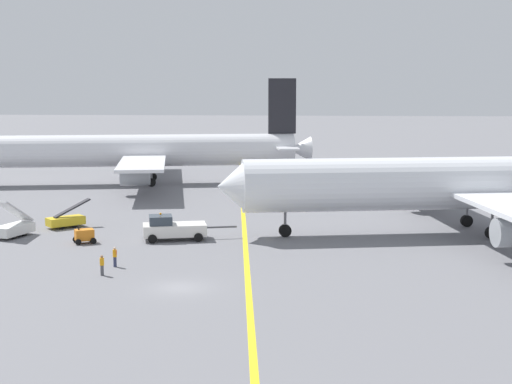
{
  "coord_description": "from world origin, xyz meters",
  "views": [
    {
      "loc": [
        9.96,
        -57.81,
        16.06
      ],
      "look_at": [
        4.22,
        24.98,
        4.0
      ],
      "focal_mm": 53.83,
      "sensor_mm": 36.0,
      "label": 1
    }
  ],
  "objects_px": {
    "gse_gpu_cart_small": "(84,235)",
    "gse_belt_loader_portside": "(66,220)",
    "airliner_being_pushed": "(455,184)",
    "airliner_at_gate_left": "(132,151)",
    "ground_crew_wing_walker_right": "(115,256)",
    "ground_crew_marshaller_foreground": "(102,265)",
    "pushback_tug": "(172,228)",
    "gse_stair_truck_yellow": "(14,227)"
  },
  "relations": [
    {
      "from": "gse_belt_loader_portside",
      "to": "gse_stair_truck_yellow",
      "type": "relative_size",
      "value": 0.92
    },
    {
      "from": "airliner_at_gate_left",
      "to": "ground_crew_wing_walker_right",
      "type": "bearing_deg",
      "value": -78.64
    },
    {
      "from": "gse_gpu_cart_small",
      "to": "ground_crew_wing_walker_right",
      "type": "relative_size",
      "value": 1.48
    },
    {
      "from": "airliner_being_pushed",
      "to": "gse_belt_loader_portside",
      "type": "distance_m",
      "value": 42.34
    },
    {
      "from": "pushback_tug",
      "to": "gse_stair_truck_yellow",
      "type": "height_order",
      "value": "gse_stair_truck_yellow"
    },
    {
      "from": "gse_belt_loader_portside",
      "to": "ground_crew_wing_walker_right",
      "type": "bearing_deg",
      "value": -60.33
    },
    {
      "from": "gse_stair_truck_yellow",
      "to": "ground_crew_marshaller_foreground",
      "type": "xyz_separation_m",
      "value": [
        13.37,
        -15.01,
        -0.12
      ]
    },
    {
      "from": "gse_belt_loader_portside",
      "to": "gse_gpu_cart_small",
      "type": "bearing_deg",
      "value": -60.93
    },
    {
      "from": "gse_belt_loader_portside",
      "to": "gse_stair_truck_yellow",
      "type": "height_order",
      "value": "gse_stair_truck_yellow"
    },
    {
      "from": "airliner_being_pushed",
      "to": "gse_stair_truck_yellow",
      "type": "height_order",
      "value": "airliner_being_pushed"
    },
    {
      "from": "airliner_at_gate_left",
      "to": "ground_crew_wing_walker_right",
      "type": "relative_size",
      "value": 32.53
    },
    {
      "from": "airliner_being_pushed",
      "to": "gse_gpu_cart_small",
      "type": "distance_m",
      "value": 38.75
    },
    {
      "from": "airliner_being_pushed",
      "to": "gse_gpu_cart_small",
      "type": "bearing_deg",
      "value": -168.46
    },
    {
      "from": "gse_belt_loader_portside",
      "to": "ground_crew_wing_walker_right",
      "type": "distance_m",
      "value": 20.0
    },
    {
      "from": "pushback_tug",
      "to": "ground_crew_wing_walker_right",
      "type": "distance_m",
      "value": 12.1
    },
    {
      "from": "pushback_tug",
      "to": "gse_belt_loader_portside",
      "type": "height_order",
      "value": "gse_belt_loader_portside"
    },
    {
      "from": "pushback_tug",
      "to": "gse_belt_loader_portside",
      "type": "xyz_separation_m",
      "value": [
        -12.87,
        5.65,
        -0.38
      ]
    },
    {
      "from": "pushback_tug",
      "to": "ground_crew_marshaller_foreground",
      "type": "relative_size",
      "value": 5.6
    },
    {
      "from": "gse_belt_loader_portside",
      "to": "ground_crew_marshaller_foreground",
      "type": "xyz_separation_m",
      "value": [
        9.58,
        -20.39,
        0.08
      ]
    },
    {
      "from": "pushback_tug",
      "to": "ground_crew_wing_walker_right",
      "type": "bearing_deg",
      "value": -104.23
    },
    {
      "from": "ground_crew_wing_walker_right",
      "to": "gse_gpu_cart_small",
      "type": "bearing_deg",
      "value": 120.16
    },
    {
      "from": "gse_gpu_cart_small",
      "to": "ground_crew_wing_walker_right",
      "type": "bearing_deg",
      "value": -59.84
    },
    {
      "from": "ground_crew_wing_walker_right",
      "to": "airliner_being_pushed",
      "type": "bearing_deg",
      "value": 28.07
    },
    {
      "from": "ground_crew_wing_walker_right",
      "to": "gse_stair_truck_yellow",
      "type": "bearing_deg",
      "value": 138.77
    },
    {
      "from": "airliner_at_gate_left",
      "to": "gse_belt_loader_portside",
      "type": "bearing_deg",
      "value": -88.62
    },
    {
      "from": "gse_gpu_cart_small",
      "to": "gse_belt_loader_portside",
      "type": "distance_m",
      "value": 9.04
    },
    {
      "from": "airliner_being_pushed",
      "to": "gse_stair_truck_yellow",
      "type": "relative_size",
      "value": 10.05
    },
    {
      "from": "airliner_at_gate_left",
      "to": "airliner_being_pushed",
      "type": "relative_size",
      "value": 1.15
    },
    {
      "from": "airliner_at_gate_left",
      "to": "ground_crew_marshaller_foreground",
      "type": "xyz_separation_m",
      "value": [
        10.45,
        -56.62,
        -4.26
      ]
    },
    {
      "from": "pushback_tug",
      "to": "gse_stair_truck_yellow",
      "type": "xyz_separation_m",
      "value": [
        -16.66,
        0.27,
        -0.18
      ]
    },
    {
      "from": "gse_gpu_cart_small",
      "to": "airliner_being_pushed",
      "type": "bearing_deg",
      "value": 11.54
    },
    {
      "from": "gse_gpu_cart_small",
      "to": "ground_crew_marshaller_foreground",
      "type": "xyz_separation_m",
      "value": [
        5.19,
        -12.49,
        0.11
      ]
    },
    {
      "from": "airliner_at_gate_left",
      "to": "gse_stair_truck_yellow",
      "type": "bearing_deg",
      "value": -94.01
    },
    {
      "from": "pushback_tug",
      "to": "ground_crew_marshaller_foreground",
      "type": "distance_m",
      "value": 15.11
    },
    {
      "from": "ground_crew_marshaller_foreground",
      "to": "airliner_at_gate_left",
      "type": "bearing_deg",
      "value": 100.46
    },
    {
      "from": "gse_belt_loader_portside",
      "to": "ground_crew_wing_walker_right",
      "type": "relative_size",
      "value": 2.57
    },
    {
      "from": "airliner_at_gate_left",
      "to": "gse_gpu_cart_small",
      "type": "distance_m",
      "value": 44.65
    },
    {
      "from": "pushback_tug",
      "to": "ground_crew_wing_walker_right",
      "type": "relative_size",
      "value": 5.49
    },
    {
      "from": "gse_belt_loader_portside",
      "to": "ground_crew_wing_walker_right",
      "type": "xyz_separation_m",
      "value": [
        9.9,
        -17.38,
        0.1
      ]
    },
    {
      "from": "airliner_at_gate_left",
      "to": "gse_belt_loader_portside",
      "type": "xyz_separation_m",
      "value": [
        0.88,
        -36.23,
        -4.33
      ]
    },
    {
      "from": "gse_gpu_cart_small",
      "to": "gse_stair_truck_yellow",
      "type": "relative_size",
      "value": 0.53
    },
    {
      "from": "gse_gpu_cart_small",
      "to": "gse_belt_loader_portside",
      "type": "relative_size",
      "value": 0.57
    }
  ]
}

